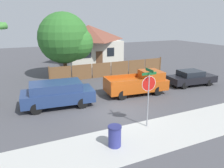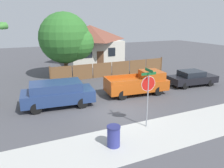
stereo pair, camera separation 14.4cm
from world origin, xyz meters
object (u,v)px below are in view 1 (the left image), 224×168
Objects in this scene: house at (89,43)px; red_suv at (58,93)px; oak_tree at (66,39)px; orange_pickup at (138,83)px; parked_sedan at (191,78)px; stop_sign at (149,88)px; trash_bin at (115,136)px.

red_suv is at bearing -116.98° from house.
orange_pickup is (3.87, -7.36, -3.08)m from oak_tree.
house reaches higher than orange_pickup.
red_suv is at bearing -174.63° from orange_pickup.
oak_tree is at bearing 148.09° from parked_sedan.
oak_tree is at bearing 99.76° from stop_sign.
parked_sedan is at bearing -72.84° from house.
parked_sedan is at bearing 35.55° from stop_sign.
orange_pickup is at bearing 67.03° from stop_sign.
house is at bearing 112.74° from parked_sedan.
oak_tree is 13.98m from trash_bin.
red_suv is 6.46m from orange_pickup.
house is at bearing 83.36° from stop_sign.
oak_tree reaches higher than stop_sign.
orange_pickup is at bearing -174.16° from parked_sedan.
stop_sign reaches higher than parked_sedan.
orange_pickup is at bearing -94.23° from house.
stop_sign reaches higher than red_suv.
house is 20.31m from stop_sign.
oak_tree is 12.64m from stop_sign.
parked_sedan reaches higher than trash_bin.
oak_tree is at bearing 123.34° from orange_pickup.
orange_pickup is 7.98m from trash_bin.
trash_bin is at bearing -124.09° from orange_pickup.
orange_pickup is (6.46, -0.02, -0.07)m from red_suv.
parked_sedan is 4.35× the size of trash_bin.
stop_sign is at bearing -83.99° from oak_tree.
red_suv is 1.51× the size of stop_sign.
stop_sign is 3.23m from trash_bin.
parked_sedan is 12.42m from trash_bin.
trash_bin is (-6.19, -21.02, -2.13)m from house.
oak_tree is at bearing 76.14° from red_suv.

